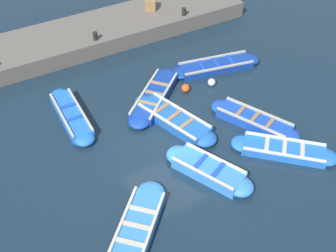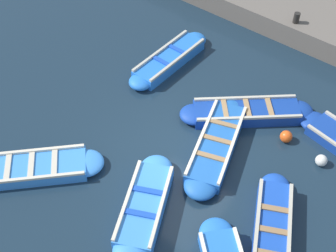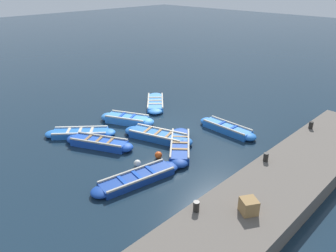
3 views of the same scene
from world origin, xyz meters
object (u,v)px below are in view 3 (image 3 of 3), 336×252
bollard_north (311,125)px  boat_outer_left (158,136)px  boat_bow_out (227,128)px  boat_far_corner (99,143)px  buoy_yellow_far (137,163)px  boat_inner_gap (80,133)px  boat_mid_row (127,119)px  buoy_orange_near (158,155)px  boat_end_of_row (155,103)px  bollard_mid_south (196,206)px  wooden_crate (249,206)px  boat_centre (180,146)px  bollard_mid_north (266,157)px  boat_outer_right (137,178)px

bollard_north → boat_outer_left: bearing=42.5°
boat_bow_out → bollard_north: size_ratio=9.80×
boat_far_corner → buoy_yellow_far: bearing=-178.1°
boat_inner_gap → bollard_north: size_ratio=9.08×
boat_mid_row → boat_outer_left: bearing=175.3°
buoy_orange_near → boat_end_of_row: bearing=-42.3°
boat_end_of_row → bollard_north: (-9.05, -1.82, 0.74)m
bollard_mid_south → boat_outer_left: bearing=-33.1°
boat_far_corner → bollard_mid_south: bearing=171.1°
wooden_crate → boat_outer_left: bearing=-20.4°
boat_centre → boat_inner_gap: boat_centre is taller
boat_far_corner → boat_inner_gap: size_ratio=1.08×
boat_bow_out → wooden_crate: (-4.74, 5.66, 0.78)m
boat_mid_row → bollard_mid_north: bollard_mid_north is taller
boat_end_of_row → bollard_north: size_ratio=9.25×
boat_outer_left → boat_inner_gap: bearing=39.1°
buoy_yellow_far → boat_mid_row: bearing=-33.8°
buoy_orange_near → boat_bow_out: bearing=-97.2°
boat_outer_left → bollard_mid_north: bollard_mid_north is taller
buoy_orange_near → buoy_yellow_far: size_ratio=1.08×
boat_bow_out → bollard_mid_north: bearing=145.3°
boat_far_corner → boat_end_of_row: bearing=-69.7°
boat_inner_gap → boat_outer_left: bearing=-140.9°
boat_bow_out → bollard_mid_south: (-3.53, 6.75, 0.71)m
boat_centre → boat_far_corner: (2.95, 2.51, 0.01)m
boat_outer_right → boat_mid_row: (4.79, -3.38, 0.05)m
bollard_north → bollard_mid_south: size_ratio=1.00×
boat_outer_right → buoy_yellow_far: (0.86, -0.75, 0.01)m
boat_far_corner → bollard_mid_south: (-6.94, 1.09, 0.71)m
boat_end_of_row → boat_inner_gap: (-0.47, 5.72, -0.00)m
boat_bow_out → buoy_yellow_far: bearing=82.7°
boat_end_of_row → boat_mid_row: (-0.88, 2.99, 0.05)m
buoy_orange_near → bollard_mid_north: bearing=-153.7°
boat_mid_row → wooden_crate: wooden_crate is taller
bollard_mid_north → bollard_mid_south: same height
boat_centre → buoy_orange_near: 1.32m
boat_mid_row → buoy_orange_near: boat_mid_row is taller
boat_end_of_row → boat_outer_left: bearing=138.0°
boat_outer_left → boat_inner_gap: (3.09, 2.51, -0.03)m
boat_inner_gap → wooden_crate: (-9.80, -0.01, 0.81)m
bollard_north → boat_centre: bearing=51.5°
boat_centre → bollard_mid_south: 5.42m
bollard_mid_south → wooden_crate: wooden_crate is taller
buoy_yellow_far → boat_inner_gap: bearing=1.4°
boat_outer_right → bollard_mid_south: (-3.39, 0.42, 0.75)m
boat_mid_row → boat_far_corner: boat_mid_row is taller
boat_outer_right → boat_bow_out: bearing=-88.7°
boat_mid_row → buoy_orange_near: (-4.08, 1.52, -0.03)m
boat_bow_out → boat_mid_row: (4.64, 2.95, 0.02)m
bollard_mid_south → boat_far_corner: bearing=-8.9°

